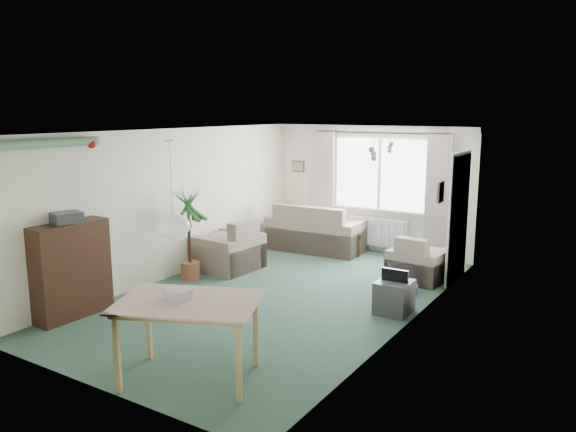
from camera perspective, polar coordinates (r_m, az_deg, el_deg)
The scene contains 25 objects.
ground at distance 8.31m, azimuth -1.11°, elevation -8.14°, with size 6.50×6.50×0.00m, color #315242.
window at distance 10.70m, azimuth 9.34°, elevation 4.22°, with size 1.80×0.03×1.30m, color white.
curtain_rod at distance 10.56m, azimuth 9.30°, elevation 8.34°, with size 2.60×0.03×0.03m, color black.
curtain_left at distance 11.13m, azimuth 3.64°, elevation 3.40°, with size 0.45×0.08×2.00m, color beige.
curtain_right at distance 10.24m, azimuth 15.02°, elevation 2.41°, with size 0.45×0.08×2.00m, color beige.
radiator at distance 10.84m, azimuth 9.08°, elevation -1.58°, with size 1.20×0.10×0.55m, color white.
doorway at distance 9.23m, azimuth 16.96°, elevation -0.28°, with size 0.03×0.95×2.00m, color black.
pendant_lamp at distance 6.06m, azimuth -11.59°, elevation -1.02°, with size 0.36×0.36×0.36m, color white.
tinsel_garland at distance 7.57m, azimuth -23.59°, elevation 6.75°, with size 1.60×1.60×0.12m, color #196626.
bauble_cluster_a at distance 8.07m, azimuth 10.22°, elevation 7.24°, with size 0.20×0.20×0.20m, color silver.
bauble_cluster_b at distance 6.85m, azimuth 8.74°, elevation 6.68°, with size 0.20×0.20×0.20m, color silver.
wall_picture_back at distance 11.50m, azimuth 1.04°, elevation 5.07°, with size 0.28×0.03×0.22m, color brown.
wall_picture_right at distance 8.19m, azimuth 15.27°, elevation 2.36°, with size 0.03×0.24×0.30m, color brown.
sofa at distance 10.90m, azimuth 2.98°, elevation -1.10°, with size 1.82×0.96×0.91m, color #C3AC93.
armchair_corner at distance 9.21m, azimuth 13.14°, elevation -4.14°, with size 0.82×0.78×0.74m, color beige.
armchair_left at distance 9.62m, azimuth -6.17°, elevation -2.85°, with size 0.98×0.93×0.88m, color tan.
coffee_table at distance 10.75m, azimuth 4.99°, elevation -2.57°, with size 0.98×0.54×0.44m, color black.
photo_frame at distance 10.60m, azimuth 5.40°, elevation -1.11°, with size 0.12×0.02×0.16m, color brown.
bookshelf at distance 7.89m, azimuth -21.17°, elevation -5.14°, with size 0.34×1.03×1.26m, color black.
hifi_box at distance 7.72m, azimuth -21.58°, elevation -0.15°, with size 0.28×0.35×0.14m, color #3D3E42.
houseplant at distance 9.06m, azimuth -10.01°, elevation -1.72°, with size 0.65×0.65×1.52m, color #22511B.
dining_table at distance 5.87m, azimuth -9.93°, elevation -12.38°, with size 1.29×0.86×0.81m, color tan.
gift_box at distance 5.78m, azimuth -11.16°, elevation -7.85°, with size 0.25×0.18×0.12m, color silver.
tv_cube at distance 7.73m, azimuth 10.72°, elevation -8.09°, with size 0.44×0.48×0.44m, color #3B393F.
pet_bed at distance 8.61m, azimuth 10.90°, elevation -7.22°, with size 0.64×0.64×0.13m, color navy.
Camera 1 is at (4.33, -6.56, 2.70)m, focal length 35.00 mm.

